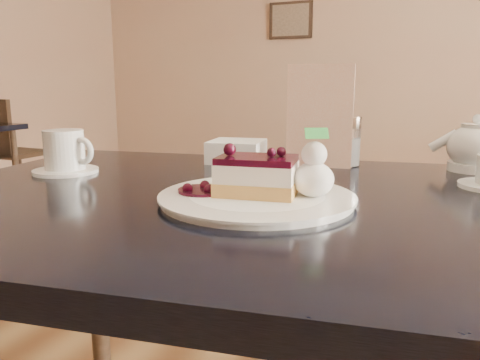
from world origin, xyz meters
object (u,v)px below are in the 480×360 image
at_px(dessert_plate, 257,198).
at_px(cheesecake_slice, 257,176).
at_px(coffee_set, 66,154).
at_px(main_table, 263,240).
at_px(tea_set, 478,153).

distance_m(dessert_plate, cheesecake_slice, 0.04).
height_order(cheesecake_slice, coffee_set, coffee_set).
distance_m(main_table, coffee_set, 0.49).
bearing_deg(tea_set, cheesecake_slice, -130.03).
height_order(dessert_plate, coffee_set, coffee_set).
xyz_separation_m(coffee_set, tea_set, (0.83, 0.34, 0.00)).
xyz_separation_m(dessert_plate, tea_set, (0.35, 0.41, 0.04)).
xyz_separation_m(main_table, cheesecake_slice, (0.01, -0.05, 0.13)).
bearing_deg(cheesecake_slice, main_table, 90.00).
bearing_deg(main_table, tea_set, 36.95).
bearing_deg(tea_set, main_table, -134.56).
bearing_deg(main_table, dessert_plate, -90.00).
bearing_deg(tea_set, dessert_plate, -130.03).
height_order(cheesecake_slice, tea_set, tea_set).
distance_m(main_table, dessert_plate, 0.10).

